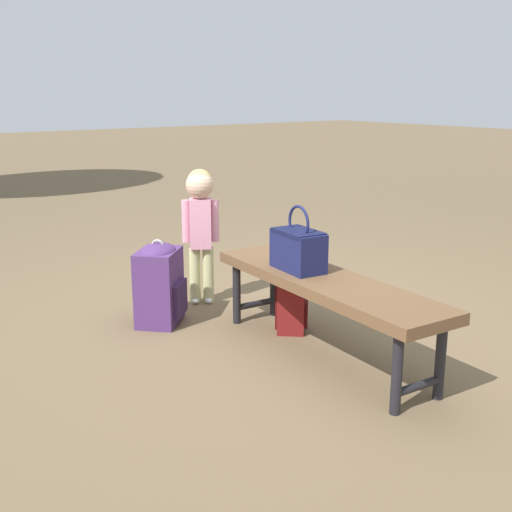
# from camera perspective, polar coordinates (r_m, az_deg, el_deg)

# --- Properties ---
(ground_plane) EXTENTS (40.00, 40.00, 0.00)m
(ground_plane) POSITION_cam_1_polar(r_m,az_deg,el_deg) (4.22, 1.60, -5.30)
(ground_plane) COLOR brown
(ground_plane) RESTS_ON ground
(park_bench) EXTENTS (1.63, 0.52, 0.45)m
(park_bench) POSITION_cam_1_polar(r_m,az_deg,el_deg) (3.50, 6.12, -2.79)
(park_bench) COLOR brown
(park_bench) RESTS_ON ground
(handbag) EXTENTS (0.34, 0.22, 0.37)m
(handbag) POSITION_cam_1_polar(r_m,az_deg,el_deg) (3.59, 3.75, 0.71)
(handbag) COLOR #191E4C
(handbag) RESTS_ON park_bench
(child_standing) EXTENTS (0.19, 0.22, 0.92)m
(child_standing) POSITION_cam_1_polar(r_m,az_deg,el_deg) (4.35, -4.94, 3.63)
(child_standing) COLOR #CCCC8C
(child_standing) RESTS_ON ground
(backpack_large) EXTENTS (0.39, 0.39, 0.54)m
(backpack_large) POSITION_cam_1_polar(r_m,az_deg,el_deg) (4.06, -8.55, -2.27)
(backpack_large) COLOR #4C2D66
(backpack_large) RESTS_ON ground
(backpack_small) EXTENTS (0.27, 0.26, 0.37)m
(backpack_small) POSITION_cam_1_polar(r_m,az_deg,el_deg) (3.92, 3.15, -4.05)
(backpack_small) COLOR maroon
(backpack_small) RESTS_ON ground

